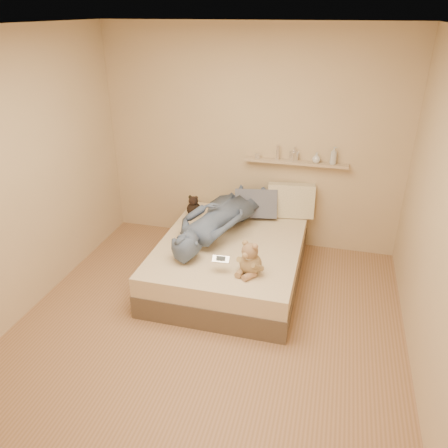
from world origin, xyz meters
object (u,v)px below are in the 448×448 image
(dark_plush, at_px, (194,207))
(person, at_px, (219,217))
(teddy_bear, at_px, (250,261))
(wall_shelf, at_px, (296,162))
(pillow_grey, at_px, (256,204))
(game_console, at_px, (221,259))
(bed, at_px, (230,260))
(pillow_cream, at_px, (291,200))

(dark_plush, relative_size, person, 0.16)
(teddy_bear, distance_m, wall_shelf, 1.57)
(dark_plush, bearing_deg, pillow_grey, 12.41)
(wall_shelf, bearing_deg, pillow_grey, -152.12)
(teddy_bear, distance_m, dark_plush, 1.42)
(dark_plush, height_order, wall_shelf, wall_shelf)
(game_console, xyz_separation_m, wall_shelf, (0.50, 1.51, 0.51))
(bed, xyz_separation_m, pillow_grey, (0.14, 0.69, 0.40))
(pillow_grey, bearing_deg, game_console, -93.61)
(game_console, bearing_deg, teddy_bear, 9.09)
(bed, relative_size, dark_plush, 7.17)
(bed, bearing_deg, person, 134.49)
(teddy_bear, distance_m, pillow_grey, 1.26)
(teddy_bear, xyz_separation_m, pillow_grey, (-0.19, 1.25, 0.03))
(bed, xyz_separation_m, teddy_bear, (0.32, -0.56, 0.37))
(bed, height_order, game_console, game_console)
(bed, relative_size, wall_shelf, 1.58)
(dark_plush, height_order, pillow_cream, pillow_cream)
(dark_plush, bearing_deg, teddy_bear, -50.00)
(teddy_bear, relative_size, wall_shelf, 0.29)
(game_console, distance_m, dark_plush, 1.30)
(dark_plush, relative_size, wall_shelf, 0.22)
(wall_shelf, bearing_deg, dark_plush, -161.62)
(person, relative_size, wall_shelf, 1.38)
(game_console, distance_m, pillow_grey, 1.30)
(dark_plush, height_order, person, person)
(game_console, distance_m, wall_shelf, 1.67)
(person, bearing_deg, bed, 148.94)
(pillow_cream, height_order, person, pillow_cream)
(teddy_bear, relative_size, pillow_cream, 0.63)
(wall_shelf, bearing_deg, pillow_cream, -102.06)
(wall_shelf, bearing_deg, teddy_bear, -98.74)
(teddy_bear, xyz_separation_m, person, (-0.50, 0.74, 0.06))
(teddy_bear, distance_m, person, 0.90)
(dark_plush, xyz_separation_m, person, (0.41, -0.35, 0.08))
(teddy_bear, relative_size, pillow_grey, 0.69)
(bed, distance_m, wall_shelf, 1.38)
(dark_plush, distance_m, pillow_grey, 0.75)
(pillow_grey, bearing_deg, pillow_cream, 19.42)
(pillow_grey, bearing_deg, bed, -101.15)
(game_console, xyz_separation_m, dark_plush, (-0.65, 1.13, -0.03))
(person, bearing_deg, pillow_cream, -123.22)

